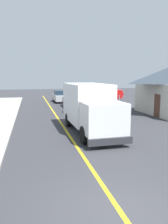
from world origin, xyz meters
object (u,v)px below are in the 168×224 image
(parked_car_near, at_px, (78,107))
(parked_car_mid, at_px, (72,100))
(parked_car_far, at_px, (60,97))
(stop_sign, at_px, (119,99))
(box_truck, at_px, (89,106))

(parked_car_near, xyz_separation_m, parked_car_mid, (0.44, 5.57, 0.00))
(parked_car_far, height_order, stop_sign, stop_sign)
(parked_car_near, height_order, stop_sign, stop_sign)
(parked_car_far, bearing_deg, parked_car_mid, -82.97)
(box_truck, height_order, parked_car_far, box_truck)
(stop_sign, bearing_deg, parked_car_near, 121.90)
(parked_car_mid, height_order, stop_sign, stop_sign)
(box_truck, bearing_deg, stop_sign, 40.69)
(box_truck, distance_m, parked_car_near, 7.00)
(parked_car_mid, distance_m, stop_sign, 9.99)
(box_truck, relative_size, parked_car_near, 1.63)
(box_truck, xyz_separation_m, parked_car_mid, (1.08, 12.46, -0.97))
(parked_car_mid, distance_m, parked_car_far, 5.60)
(parked_car_near, distance_m, stop_sign, 4.99)
(parked_car_near, distance_m, parked_car_far, 11.13)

